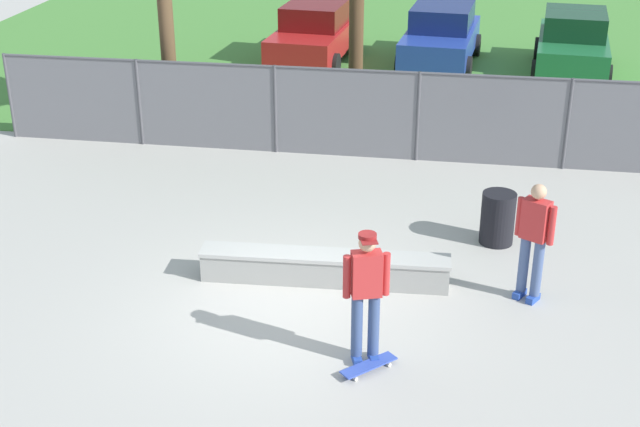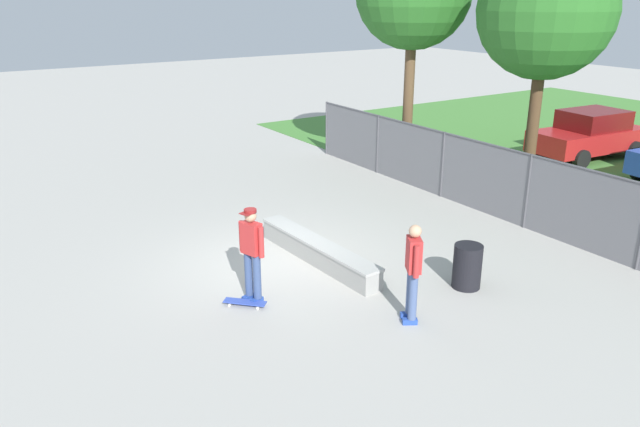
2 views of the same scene
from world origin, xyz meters
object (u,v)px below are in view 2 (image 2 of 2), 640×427
Objects in this scene: concrete_ledge at (318,251)px; skateboard at (245,302)px; skateboarder at (252,251)px; car_red at (589,134)px; bystander at (413,269)px; trash_bin at (467,266)px; tree_near_right at (546,11)px.

concrete_ledge reaches higher than skateboard.
car_red is (-3.16, 14.70, -0.19)m from skateboarder.
bystander is 1.94m from trash_bin.
car_red is (-3.24, 14.93, 0.77)m from skateboard.
car_red is at bearing 102.24° from skateboard.
car_red is (-1.85, 5.47, -4.19)m from tree_near_right.
bystander is (3.03, -0.00, 0.77)m from concrete_ledge.
trash_bin is at bearing -65.77° from car_red.
trash_bin reaches higher than concrete_ledge.
bystander is (5.34, -12.72, 0.17)m from car_red.
bystander reaches higher than skateboard.
car_red is at bearing 108.65° from tree_near_right.
bystander is at bearing -67.23° from car_red.
tree_near_right is (-1.31, 9.24, 4.00)m from skateboarder.
concrete_ledge is at bearing -79.71° from car_red.
bystander is (2.18, 1.99, -0.02)m from skateboarder.
tree_near_right reaches higher than car_red.
skateboard is 10.77m from tree_near_right.
tree_near_right reaches higher than skateboarder.
car_red is at bearing 114.23° from trash_bin.
trash_bin is (-0.43, 1.81, -0.57)m from bystander.
tree_near_right reaches higher than trash_bin.
skateboarder is 2.95m from bystander.
tree_near_right is 7.13m from car_red.
skateboarder is 10.15m from tree_near_right.
tree_near_right is 7.75m from trash_bin.
tree_near_right is at bearing 119.39° from trash_bin.
skateboard is at bearing -70.08° from skateboarder.
skateboarder is 2.08× the size of trash_bin.
trash_bin is at bearing 34.70° from concrete_ledge.
trash_bin is (1.75, 3.79, -0.59)m from skateboarder.
skateboard is 0.80× the size of trash_bin.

